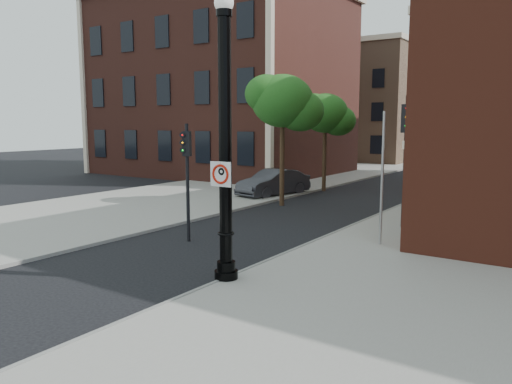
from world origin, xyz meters
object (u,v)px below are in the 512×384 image
Objects in this scene: lamppost at (225,154)px; parked_car at (274,183)px; no_parking_sign at (221,174)px; traffic_signal_left at (187,163)px; traffic_signal_right at (406,140)px.

lamppost is 15.90m from parked_car.
parked_car is at bearing 117.72° from lamppost.
parked_car is (-7.29, 13.88, -2.62)m from lamppost.
no_parking_sign is 15.99m from parked_car.
traffic_signal_left is (-3.95, 2.92, -0.59)m from lamppost.
traffic_signal_right is (1.73, 9.09, 0.12)m from lamppost.
parked_car is at bearing 84.12° from traffic_signal_left.
traffic_signal_right is (5.69, 6.17, 0.71)m from traffic_signal_left.
traffic_signal_left is (-3.95, 3.10, -0.10)m from no_parking_sign.
parked_car is at bearing 115.64° from no_parking_sign.
traffic_signal_left is at bearing -61.16° from parked_car.
traffic_signal_right reaches higher than no_parking_sign.
parked_car is 10.58m from traffic_signal_right.
traffic_signal_right is at bearing 79.19° from lamppost.
lamppost is 1.77× the size of traffic_signal_left.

